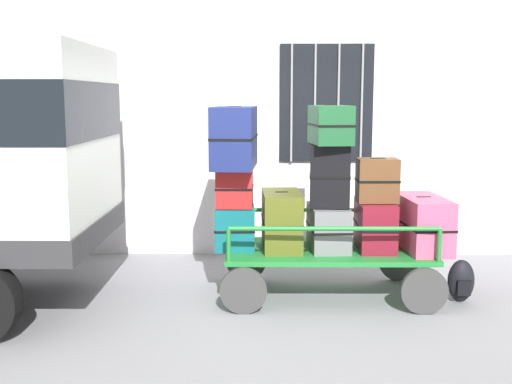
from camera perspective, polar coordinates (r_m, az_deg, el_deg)
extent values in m
plane|color=gray|center=(6.21, 1.38, -10.94)|extent=(40.00, 40.00, 0.00)
cube|color=silver|center=(8.33, 1.16, 11.53)|extent=(12.00, 0.30, 5.00)
cube|color=black|center=(8.20, 6.41, 8.02)|extent=(1.20, 0.04, 1.50)
cylinder|color=gray|center=(8.12, 3.25, 8.06)|extent=(0.03, 0.03, 1.50)
cylinder|color=gray|center=(8.14, 5.38, 8.04)|extent=(0.03, 0.03, 1.50)
cylinder|color=gray|center=(8.17, 7.50, 8.00)|extent=(0.03, 0.03, 1.50)
cylinder|color=gray|center=(8.21, 9.59, 7.96)|extent=(0.03, 0.03, 1.50)
cube|color=#1E722D|center=(6.64, 6.56, -5.35)|extent=(2.11, 1.09, 0.05)
cylinder|color=#383838|center=(6.33, 15.05, -8.69)|extent=(0.46, 0.06, 0.46)
cylinder|color=#383838|center=(7.38, 12.85, -6.11)|extent=(0.46, 0.06, 0.46)
cylinder|color=#383838|center=(6.13, -1.15, -8.96)|extent=(0.46, 0.06, 0.46)
cylinder|color=#383838|center=(7.21, -0.91, -6.24)|extent=(0.46, 0.06, 0.46)
cylinder|color=#1E722D|center=(6.31, 16.34, -4.66)|extent=(0.04, 0.04, 0.32)
cylinder|color=#1E722D|center=(7.26, 14.18, -2.85)|extent=(0.04, 0.04, 0.32)
cylinder|color=#1E722D|center=(6.07, -2.51, -4.82)|extent=(0.04, 0.04, 0.32)
cylinder|color=#1E722D|center=(7.06, -2.09, -2.91)|extent=(0.04, 0.04, 0.32)
cylinder|color=#1E722D|center=(6.07, 7.13, -3.33)|extent=(2.03, 0.04, 0.04)
cylinder|color=#1E722D|center=(7.06, 6.18, -1.63)|extent=(2.03, 0.04, 0.04)
cube|color=#0F5960|center=(6.56, -1.93, -3.26)|extent=(0.42, 0.46, 0.44)
cube|color=black|center=(6.56, -1.93, -3.26)|extent=(0.43, 0.47, 0.02)
cube|color=black|center=(6.52, -1.94, -1.41)|extent=(0.14, 0.03, 0.02)
cube|color=#B21E1E|center=(6.47, -1.96, 0.42)|extent=(0.38, 0.36, 0.40)
cube|color=black|center=(6.47, -1.96, 0.42)|extent=(0.39, 0.37, 0.02)
cube|color=black|center=(6.45, -1.97, 2.14)|extent=(0.13, 0.03, 0.02)
cube|color=navy|center=(6.44, -1.97, 5.01)|extent=(0.46, 0.93, 0.62)
cube|color=black|center=(6.44, -1.97, 5.01)|extent=(0.47, 0.94, 0.02)
cube|color=black|center=(6.43, -1.99, 7.73)|extent=(0.15, 0.04, 0.02)
cube|color=#4C5119|center=(6.55, 2.34, -2.59)|extent=(0.42, 0.72, 0.60)
cube|color=black|center=(6.55, 2.34, -2.59)|extent=(0.43, 0.73, 0.02)
cube|color=black|center=(6.50, 2.36, -0.06)|extent=(0.14, 0.04, 0.02)
cube|color=slate|center=(6.59, 6.59, -3.21)|extent=(0.41, 0.69, 0.45)
cube|color=black|center=(6.59, 6.59, -3.21)|extent=(0.43, 0.70, 0.02)
cube|color=black|center=(6.55, 6.62, -1.33)|extent=(0.13, 0.04, 0.02)
cube|color=black|center=(6.46, 6.71, 1.49)|extent=(0.43, 0.39, 0.63)
cube|color=black|center=(6.46, 6.71, 1.49)|extent=(0.44, 0.40, 0.02)
cube|color=black|center=(6.43, 6.76, 4.25)|extent=(0.14, 0.04, 0.02)
cube|color=#194C28|center=(6.43, 6.79, 6.09)|extent=(0.42, 0.67, 0.39)
cube|color=black|center=(6.43, 6.79, 6.09)|extent=(0.43, 0.68, 0.02)
cube|color=black|center=(6.42, 6.82, 7.78)|extent=(0.13, 0.04, 0.02)
cube|color=maroon|center=(6.67, 10.76, -2.97)|extent=(0.37, 0.70, 0.50)
cube|color=black|center=(6.67, 10.76, -2.97)|extent=(0.38, 0.71, 0.02)
cube|color=black|center=(6.63, 10.82, -0.90)|extent=(0.13, 0.03, 0.02)
cube|color=brown|center=(6.54, 10.97, 1.06)|extent=(0.41, 0.29, 0.45)
cube|color=black|center=(6.54, 10.97, 1.06)|extent=(0.42, 0.30, 0.02)
cube|color=black|center=(6.51, 11.02, 2.97)|extent=(0.14, 0.03, 0.02)
cube|color=#CC4C72|center=(6.74, 14.90, -2.76)|extent=(0.47, 0.90, 0.55)
cube|color=black|center=(6.74, 14.90, -2.76)|extent=(0.48, 0.91, 0.02)
cube|color=black|center=(6.69, 14.99, -0.49)|extent=(0.14, 0.04, 0.02)
ellipsoid|color=black|center=(6.81, 18.14, -7.68)|extent=(0.27, 0.19, 0.44)
cube|color=black|center=(6.73, 18.36, -8.25)|extent=(0.14, 0.06, 0.15)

